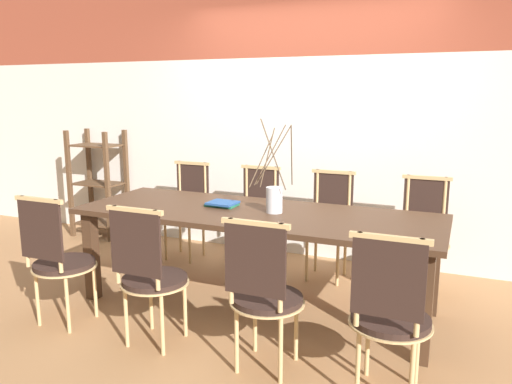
{
  "coord_description": "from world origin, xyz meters",
  "views": [
    {
      "loc": [
        1.44,
        -3.37,
        1.63
      ],
      "look_at": [
        0.0,
        0.0,
        0.91
      ],
      "focal_mm": 35.0,
      "sensor_mm": 36.0,
      "label": 1
    }
  ],
  "objects_px": {
    "chair_far_center": "(329,222)",
    "shelving_rack": "(99,184)",
    "dining_table": "(256,223)",
    "vase_centerpiece": "(274,197)",
    "chair_near_center": "(264,291)",
    "book_stack": "(222,204)"
  },
  "relations": [
    {
      "from": "dining_table",
      "to": "vase_centerpiece",
      "type": "bearing_deg",
      "value": 10.64
    },
    {
      "from": "dining_table",
      "to": "chair_far_center",
      "type": "xyz_separation_m",
      "value": [
        0.35,
        0.84,
        -0.17
      ]
    },
    {
      "from": "dining_table",
      "to": "chair_near_center",
      "type": "bearing_deg",
      "value": -64.07
    },
    {
      "from": "chair_near_center",
      "to": "vase_centerpiece",
      "type": "distance_m",
      "value": 0.98
    },
    {
      "from": "vase_centerpiece",
      "to": "shelving_rack",
      "type": "height_order",
      "value": "vase_centerpiece"
    },
    {
      "from": "shelving_rack",
      "to": "book_stack",
      "type": "bearing_deg",
      "value": -26.28
    },
    {
      "from": "vase_centerpiece",
      "to": "chair_far_center",
      "type": "bearing_deg",
      "value": 75.65
    },
    {
      "from": "dining_table",
      "to": "shelving_rack",
      "type": "bearing_deg",
      "value": 155.47
    },
    {
      "from": "book_stack",
      "to": "chair_near_center",
      "type": "bearing_deg",
      "value": -51.25
    },
    {
      "from": "vase_centerpiece",
      "to": "shelving_rack",
      "type": "relative_size",
      "value": 0.57
    },
    {
      "from": "chair_near_center",
      "to": "chair_far_center",
      "type": "distance_m",
      "value": 1.68
    },
    {
      "from": "book_stack",
      "to": "shelving_rack",
      "type": "distance_m",
      "value": 2.39
    },
    {
      "from": "chair_far_center",
      "to": "vase_centerpiece",
      "type": "xyz_separation_m",
      "value": [
        -0.21,
        -0.82,
        0.37
      ]
    },
    {
      "from": "chair_near_center",
      "to": "book_stack",
      "type": "xyz_separation_m",
      "value": [
        -0.73,
        0.91,
        0.27
      ]
    },
    {
      "from": "chair_near_center",
      "to": "shelving_rack",
      "type": "relative_size",
      "value": 0.78
    },
    {
      "from": "chair_far_center",
      "to": "shelving_rack",
      "type": "distance_m",
      "value": 2.82
    },
    {
      "from": "vase_centerpiece",
      "to": "book_stack",
      "type": "xyz_separation_m",
      "value": [
        -0.45,
        0.04,
        -0.1
      ]
    },
    {
      "from": "chair_far_center",
      "to": "vase_centerpiece",
      "type": "bearing_deg",
      "value": 75.65
    },
    {
      "from": "dining_table",
      "to": "book_stack",
      "type": "bearing_deg",
      "value": 168.43
    },
    {
      "from": "dining_table",
      "to": "shelving_rack",
      "type": "xyz_separation_m",
      "value": [
        -2.45,
        1.12,
        -0.06
      ]
    },
    {
      "from": "chair_far_center",
      "to": "shelving_rack",
      "type": "height_order",
      "value": "shelving_rack"
    },
    {
      "from": "chair_far_center",
      "to": "book_stack",
      "type": "bearing_deg",
      "value": 49.47
    }
  ]
}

